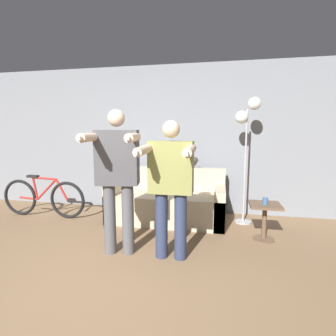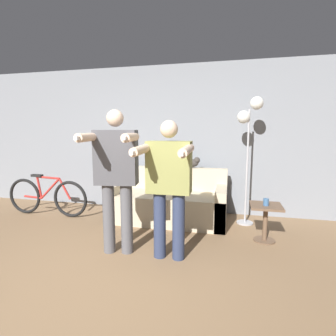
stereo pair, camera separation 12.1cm
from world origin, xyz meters
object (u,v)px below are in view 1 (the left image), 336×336
Objects in this scene: side_table at (265,214)px; person_left at (117,172)px; cat at (186,163)px; couch at (167,203)px; person_right at (171,180)px; cup at (265,201)px; bicycle at (43,198)px; floor_lamp at (247,124)px.

person_left is at bearing -156.43° from side_table.
side_table is at bearing -34.96° from cat.
couch is 1.46m from person_right.
couch is 1.09× the size of person_left.
cup is (1.75, 0.73, -0.45)m from person_left.
bicycle is at bearing 155.94° from person_right.
side_table is at bearing 77.89° from cup.
cup is at bearing -36.15° from cat.
bicycle is at bearing 140.58° from person_left.
bicycle is (-3.32, -0.36, -1.23)m from floor_lamp.
side_table is (1.43, -0.51, 0.07)m from couch.
couch is at bearing 159.04° from cup.
person_left is 2.02m from side_table.
floor_lamp is 1.28× the size of bicycle.
cat reaches higher than couch.
person_right is 3.18× the size of side_table.
person_right reaches higher than side_table.
person_left is 1.69m from cat.
bicycle is at bearing -173.52° from couch.
couch reaches higher than bicycle.
side_table is 0.19m from cup.
person_right is at bearing -23.42° from bicycle.
cup is (-0.01, -0.03, 0.19)m from side_table.
person_right is 16.67× the size of cup.
person_right is 2.68m from bicycle.
person_right reaches higher than cup.
person_right is at bearing -88.58° from cat.
person_right is (0.30, -1.28, 0.63)m from couch.
cat is at bearing 48.92° from couch.
cat reaches higher than cup.
side_table is 0.32× the size of bicycle.
cat is at bearing 143.85° from cup.
person_right is 0.80× the size of floor_lamp.
person_left is at bearing -104.09° from couch.
floor_lamp is at bearing 108.14° from side_table.
bicycle is (-3.53, 0.31, -0.21)m from cup.
cat is (0.58, 1.58, -0.07)m from person_left.
person_left is 17.99× the size of cup.
cat is 5.58× the size of cup.
bicycle reaches higher than cup.
floor_lamp reaches higher than cup.
couch is at bearing 160.24° from side_table.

